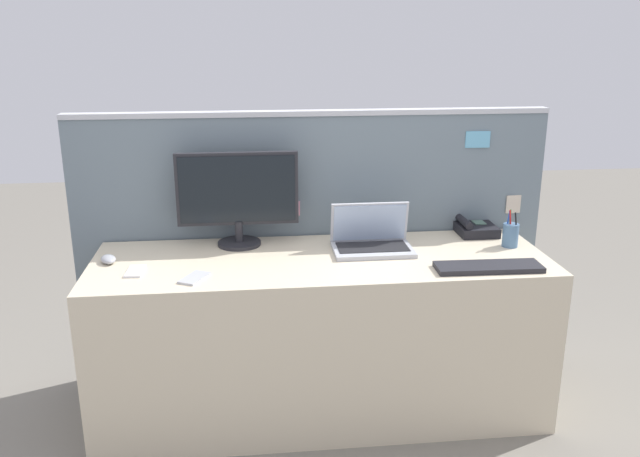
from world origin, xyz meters
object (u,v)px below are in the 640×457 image
desktop_monitor (238,194)px  desk_phone (474,228)px  cell_phone_silver_slab (194,278)px  computer_mouse_right_hand (108,259)px  pen_cup (510,235)px  keyboard_main (488,267)px  cell_phone_white_slab (135,271)px  laptop (371,239)px

desktop_monitor → desk_phone: size_ratio=2.78×
cell_phone_silver_slab → desktop_monitor: bearing=95.0°
computer_mouse_right_hand → pen_cup: bearing=-19.5°
cell_phone_silver_slab → keyboard_main: bearing=26.4°
cell_phone_white_slab → cell_phone_silver_slab: 0.27m
desk_phone → computer_mouse_right_hand: bearing=-172.5°
computer_mouse_right_hand → pen_cup: 1.80m
desktop_monitor → cell_phone_white_slab: size_ratio=4.18×
cell_phone_silver_slab → desk_phone: bearing=46.9°
desktop_monitor → computer_mouse_right_hand: 0.63m
desk_phone → laptop: bearing=-162.0°
desktop_monitor → pen_cup: (1.24, -0.17, -0.18)m
pen_cup → cell_phone_white_slab: (-1.67, -0.15, -0.05)m
pen_cup → cell_phone_white_slab: size_ratio=1.33×
laptop → pen_cup: laptop is taller
laptop → cell_phone_white_slab: 1.04m
laptop → desk_phone: laptop is taller
desktop_monitor → cell_phone_white_slab: 0.58m
desktop_monitor → computer_mouse_right_hand: desktop_monitor is taller
laptop → cell_phone_white_slab: bearing=-170.1°
keyboard_main → cell_phone_white_slab: (-1.46, 0.13, -0.01)m
desk_phone → cell_phone_silver_slab: (-1.32, -0.46, -0.02)m
desktop_monitor → cell_phone_silver_slab: bearing=-112.8°
desk_phone → cell_phone_silver_slab: 1.40m
laptop → keyboard_main: (0.44, -0.31, -0.04)m
keyboard_main → pen_cup: (0.21, 0.28, 0.05)m
desktop_monitor → pen_cup: size_ratio=3.15×
desk_phone → cell_phone_white_slab: size_ratio=1.50×
desk_phone → cell_phone_silver_slab: desk_phone is taller
computer_mouse_right_hand → cell_phone_white_slab: size_ratio=0.75×
cell_phone_white_slab → computer_mouse_right_hand: bearing=138.5°
laptop → desk_phone: bearing=18.0°
computer_mouse_right_hand → cell_phone_silver_slab: (0.38, -0.23, -0.01)m
desktop_monitor → computer_mouse_right_hand: (-0.56, -0.19, -0.22)m
keyboard_main → pen_cup: pen_cup is taller
computer_mouse_right_hand → desktop_monitor: bearing=-1.4°
keyboard_main → cell_phone_silver_slab: 1.21m
laptop → cell_phone_white_slab: (-1.02, -0.18, -0.05)m
computer_mouse_right_hand → cell_phone_white_slab: (0.13, -0.13, -0.01)m
desktop_monitor → cell_phone_silver_slab: (-0.18, -0.42, -0.24)m
keyboard_main → cell_phone_silver_slab: keyboard_main is taller
computer_mouse_right_hand → cell_phone_silver_slab: computer_mouse_right_hand is taller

